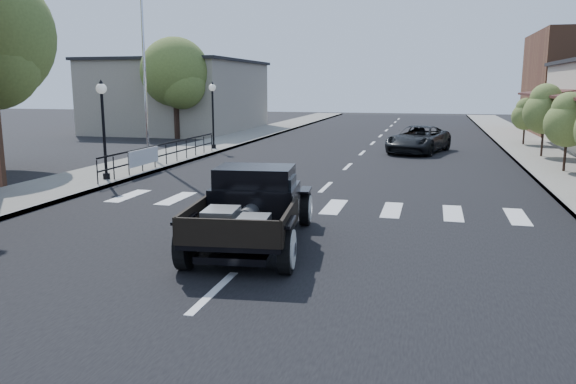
# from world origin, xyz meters

# --- Properties ---
(ground) EXTENTS (120.00, 120.00, 0.00)m
(ground) POSITION_xyz_m (0.00, 0.00, 0.00)
(ground) COLOR black
(ground) RESTS_ON ground
(road) EXTENTS (14.00, 80.00, 0.02)m
(road) POSITION_xyz_m (0.00, 15.00, 0.01)
(road) COLOR black
(road) RESTS_ON ground
(road_markings) EXTENTS (12.00, 60.00, 0.06)m
(road_markings) POSITION_xyz_m (0.00, 10.00, 0.00)
(road_markings) COLOR silver
(road_markings) RESTS_ON ground
(sidewalk_left) EXTENTS (3.00, 80.00, 0.15)m
(sidewalk_left) POSITION_xyz_m (-8.50, 15.00, 0.07)
(sidewalk_left) COLOR gray
(sidewalk_left) RESTS_ON ground
(sidewalk_right) EXTENTS (3.00, 80.00, 0.15)m
(sidewalk_right) POSITION_xyz_m (8.50, 15.00, 0.07)
(sidewalk_right) COLOR #99968B
(sidewalk_right) RESTS_ON ground
(low_building_left) EXTENTS (10.00, 12.00, 5.00)m
(low_building_left) POSITION_xyz_m (-15.00, 28.00, 2.50)
(low_building_left) COLOR #A79F8C
(low_building_left) RESTS_ON ground
(railing) EXTENTS (0.08, 10.00, 1.00)m
(railing) POSITION_xyz_m (-7.30, 10.00, 0.65)
(railing) COLOR black
(railing) RESTS_ON sidewalk_left
(banner) EXTENTS (0.04, 2.20, 0.60)m
(banner) POSITION_xyz_m (-7.22, 8.00, 0.45)
(banner) COLOR silver
(banner) RESTS_ON sidewalk_left
(lamp_post_b) EXTENTS (0.36, 0.36, 3.41)m
(lamp_post_b) POSITION_xyz_m (-7.60, 6.00, 1.86)
(lamp_post_b) COLOR black
(lamp_post_b) RESTS_ON sidewalk_left
(lamp_post_c) EXTENTS (0.36, 0.36, 3.41)m
(lamp_post_c) POSITION_xyz_m (-7.60, 16.00, 1.86)
(lamp_post_c) COLOR black
(lamp_post_c) RESTS_ON sidewalk_left
(flagpole) EXTENTS (0.12, 0.12, 11.78)m
(flagpole) POSITION_xyz_m (-9.20, 12.00, 6.04)
(flagpole) COLOR silver
(flagpole) RESTS_ON sidewalk_left
(big_tree_far) EXTENTS (4.34, 4.34, 6.37)m
(big_tree_far) POSITION_xyz_m (-12.50, 22.00, 3.18)
(big_tree_far) COLOR #51642B
(big_tree_far) RESTS_ON ground
(small_tree_c) EXTENTS (1.72, 1.72, 2.87)m
(small_tree_c) POSITION_xyz_m (8.30, 11.99, 1.59)
(small_tree_c) COLOR #596C31
(small_tree_c) RESTS_ON sidewalk_right
(small_tree_d) EXTENTS (1.91, 1.91, 3.19)m
(small_tree_d) POSITION_xyz_m (8.30, 16.73, 1.74)
(small_tree_d) COLOR #596C31
(small_tree_d) RESTS_ON sidewalk_right
(small_tree_e) EXTENTS (1.47, 1.47, 2.46)m
(small_tree_e) POSITION_xyz_m (8.30, 22.25, 1.38)
(small_tree_e) COLOR #596C31
(small_tree_e) RESTS_ON sidewalk_right
(hotrod_pickup) EXTENTS (2.86, 5.17, 1.71)m
(hotrod_pickup) POSITION_xyz_m (-0.22, -0.16, 0.86)
(hotrod_pickup) COLOR black
(hotrod_pickup) RESTS_ON ground
(second_car) EXTENTS (3.48, 5.26, 1.34)m
(second_car) POSITION_xyz_m (2.71, 17.93, 0.67)
(second_car) COLOR black
(second_car) RESTS_ON ground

